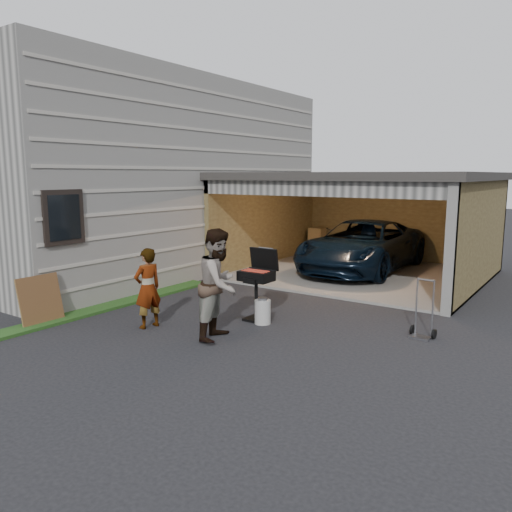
# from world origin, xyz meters

# --- Properties ---
(ground) EXTENTS (80.00, 80.00, 0.00)m
(ground) POSITION_xyz_m (0.00, 0.00, 0.00)
(ground) COLOR black
(ground) RESTS_ON ground
(house) EXTENTS (7.00, 11.00, 5.50)m
(house) POSITION_xyz_m (-6.00, 4.00, 2.75)
(house) COLOR #474744
(house) RESTS_ON ground
(groundcover_strip) EXTENTS (0.50, 8.00, 0.06)m
(groundcover_strip) POSITION_xyz_m (-2.25, -1.00, 0.03)
(groundcover_strip) COLOR #193814
(groundcover_strip) RESTS_ON ground
(garage) EXTENTS (6.80, 6.30, 2.90)m
(garage) POSITION_xyz_m (0.76, 6.79, 1.87)
(garage) COLOR #605E59
(garage) RESTS_ON ground
(minivan) EXTENTS (2.52, 5.29, 1.46)m
(minivan) POSITION_xyz_m (0.64, 6.90, 0.73)
(minivan) COLOR black
(minivan) RESTS_ON ground
(woman) EXTENTS (0.46, 0.61, 1.51)m
(woman) POSITION_xyz_m (-0.50, -0.46, 0.75)
(woman) COLOR silver
(woman) RESTS_ON ground
(man) EXTENTS (0.94, 1.09, 1.93)m
(man) POSITION_xyz_m (0.98, -0.18, 0.97)
(man) COLOR #441F1B
(man) RESTS_ON ground
(bbq_grill) EXTENTS (0.63, 0.56, 1.41)m
(bbq_grill) POSITION_xyz_m (0.90, 1.10, 0.84)
(bbq_grill) COLOR black
(bbq_grill) RESTS_ON ground
(propane_tank) EXTENTS (0.40, 0.40, 0.47)m
(propane_tank) POSITION_xyz_m (1.13, 0.95, 0.23)
(propane_tank) COLOR #BBBBB6
(propane_tank) RESTS_ON ground
(plywood_panel) EXTENTS (0.24, 0.86, 0.94)m
(plywood_panel) POSITION_xyz_m (-2.34, -1.50, 0.47)
(plywood_panel) COLOR #50301B
(plywood_panel) RESTS_ON ground
(hand_truck) EXTENTS (0.44, 0.35, 1.05)m
(hand_truck) POSITION_xyz_m (3.91, 1.87, 0.20)
(hand_truck) COLOR slate
(hand_truck) RESTS_ON ground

